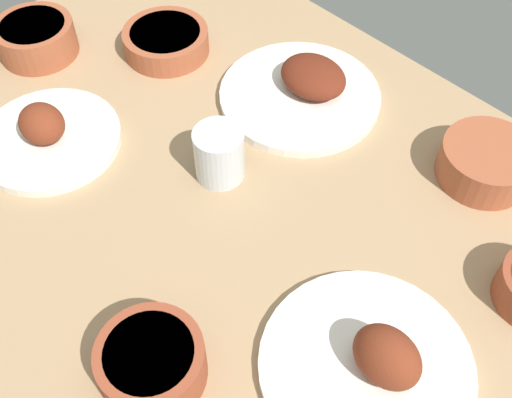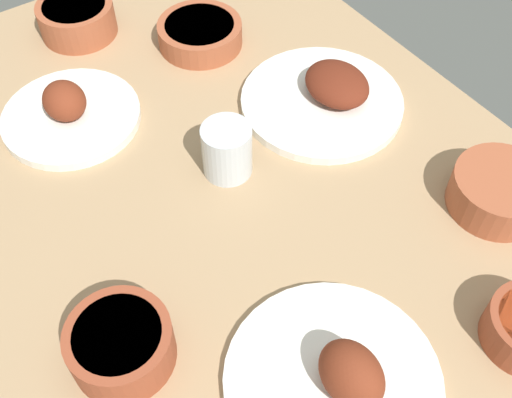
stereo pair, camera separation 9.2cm
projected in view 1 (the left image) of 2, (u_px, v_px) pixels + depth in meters
dining_table at (256, 215)px, 95.35cm from camera, size 140.00×90.00×4.00cm
plate_center_main at (372, 364)px, 76.16cm from camera, size 27.02×27.02×8.76cm
plate_far_side at (47, 135)px, 100.64cm from camera, size 23.30×23.30×7.61cm
plate_near_viewer at (304, 89)px, 107.43cm from camera, size 28.05×28.05×6.64cm
bowl_onions at (152, 362)px, 74.75cm from camera, size 13.26×13.26×6.40cm
bowl_soup at (166, 40)px, 114.92cm from camera, size 15.84×15.84×4.53cm
bowl_pasta at (486, 161)px, 95.23cm from camera, size 14.47×14.47×5.95cm
bowl_cream at (36, 37)px, 114.04cm from camera, size 14.43×14.43×6.25cm
water_tumbler at (219, 154)px, 94.61cm from camera, size 7.82×7.82×8.76cm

